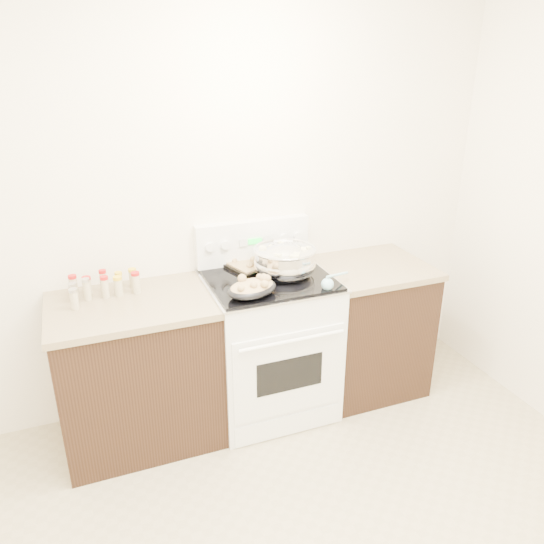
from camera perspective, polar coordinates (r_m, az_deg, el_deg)
name	(u,v)px	position (r m, az deg, el deg)	size (l,w,h in m)	color
room_shell	(327,235)	(1.63, 5.96, 3.99)	(4.10, 3.60, 2.75)	white
counter_left	(139,371)	(3.31, -14.13, -10.27)	(0.93, 0.67, 0.92)	black
counter_right	(367,326)	(3.76, 10.15, -5.73)	(0.73, 0.67, 0.92)	black
kitchen_range	(269,342)	(3.45, -0.33, -7.52)	(0.78, 0.73, 1.22)	white
mixing_bowl	(285,261)	(3.25, 1.38, 1.15)	(0.51, 0.51, 0.23)	silver
roasting_pan	(252,288)	(2.99, -2.13, -1.68)	(0.36, 0.31, 0.11)	black
baking_sheet	(257,263)	(3.43, -1.58, 1.02)	(0.45, 0.38, 0.06)	black
wooden_spoon	(276,277)	(3.22, 0.38, -0.58)	(0.10, 0.24, 0.04)	#A46F4B
blue_ladle	(329,283)	(3.11, 6.13, -1.17)	(0.24, 0.16, 0.09)	#91CAD9
spice_jars	(102,286)	(3.19, -17.84, -1.42)	(0.39, 0.24, 0.13)	#BFB28C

